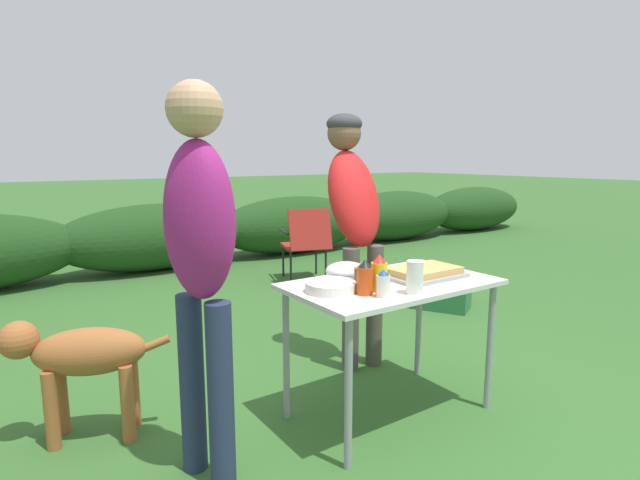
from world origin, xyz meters
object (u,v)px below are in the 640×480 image
Objects in this scene: folding_table at (391,296)px; standing_person_in_olive_jacket at (354,207)px; dog at (79,357)px; mixing_bowl at (346,271)px; camp_chair_green_behind_table at (306,240)px; paper_cup_stack at (415,277)px; hot_sauce_bottle at (365,278)px; cooler_box at (442,290)px; standing_person_in_gray_fleece at (200,247)px; food_tray at (424,273)px; mustard_bottle at (379,274)px; beer_bottle at (362,276)px; plate_stack at (331,287)px; mayo_bottle at (383,284)px.

standing_person_in_olive_jacket is (0.27, 0.68, 0.40)m from folding_table.
folding_table is 1.38× the size of dog.
mixing_bowl is 0.27× the size of camp_chair_green_behind_table.
hot_sauce_bottle is (-0.20, 0.13, 0.00)m from paper_cup_stack.
cooler_box is at bearing -54.09° from camp_chair_green_behind_table.
hot_sauce_bottle is 0.79m from standing_person_in_gray_fleece.
mustard_bottle is at bearing -168.31° from food_tray.
beer_bottle is (-0.15, 0.22, -0.02)m from paper_cup_stack.
standing_person_in_gray_fleece reaches higher than beer_bottle.
mustard_bottle is 3.16m from camp_chair_green_behind_table.
mixing_bowl is 2.21m from cooler_box.
standing_person_in_olive_jacket is 2.90× the size of cooler_box.
standing_person_in_olive_jacket reaches higher than food_tray.
food_tray is at bearing -4.70° from plate_stack.
camp_chair_green_behind_table is (1.58, 2.69, -0.30)m from plate_stack.
mustard_bottle is at bearing -115.02° from standing_person_in_olive_jacket.
standing_person_in_gray_fleece reaches higher than cooler_box.
camp_chair_green_behind_table is at bearing -58.01° from standing_person_in_gray_fleece.
mustard_bottle is at bearing 60.20° from mayo_bottle.
dog is (-1.25, 0.50, -0.36)m from mixing_bowl.
beer_bottle is at bearing 85.38° from mayo_bottle.
paper_cup_stack is at bearing -143.03° from food_tray.
food_tray is 0.43m from beer_bottle.
standing_person_in_olive_jacket is 2.31m from camp_chair_green_behind_table.
standing_person_in_gray_fleece is at bearing 178.17° from folding_table.
folding_table is at bearing 173.18° from food_tray.
paper_cup_stack is (-0.07, -0.24, 0.16)m from folding_table.
cooler_box is at bearing 28.58° from plate_stack.
dog is (-1.05, 0.65, -0.34)m from plate_stack.
food_tray is 0.59m from plate_stack.
food_tray is 3.19× the size of mayo_bottle.
camp_chair_green_behind_table reaches higher than plate_stack.
mayo_bottle reaches higher than plate_stack.
mixing_bowl reaches higher than plate_stack.
paper_cup_stack is (0.10, -0.40, 0.03)m from mixing_bowl.
mayo_bottle reaches higher than dog.
folding_table is at bearing 39.82° from mayo_bottle.
hot_sauce_bottle is at bearing 115.39° from mayo_bottle.
folding_table is 4.91× the size of mixing_bowl.
standing_person_in_gray_fleece reaches higher than paper_cup_stack.
hot_sauce_bottle is 0.10× the size of standing_person_in_gray_fleece.
mixing_bowl is at bearing -100.32° from camp_chair_green_behind_table.
dog is (-1.19, 0.86, -0.38)m from mayo_bottle.
dog is at bearing 150.27° from beer_bottle.
mixing_bowl is 1.66× the size of beer_bottle.
paper_cup_stack reaches higher than plate_stack.
folding_table is at bearing -92.15° from dog.
plate_stack is (-0.59, 0.05, -0.00)m from food_tray.
folding_table is 0.26m from beer_bottle.
mixing_bowl is at bearing 135.45° from folding_table.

